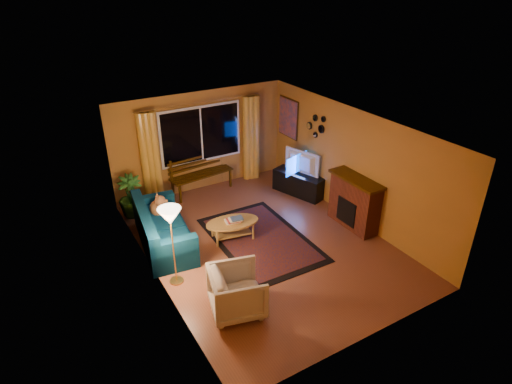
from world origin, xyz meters
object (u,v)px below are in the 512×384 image
bench (202,183)px  armchair (237,289)px  coffee_table (233,230)px  floor_lamp (173,247)px  tv_console (299,184)px  sofa (163,226)px

bench → armchair: armchair is taller
coffee_table → floor_lamp: bearing=-154.3°
tv_console → bench: bearing=128.3°
armchair → floor_lamp: 1.39m
floor_lamp → coffee_table: bearing=25.7°
armchair → tv_console: armchair is taller
sofa → floor_lamp: size_ratio=1.37×
sofa → tv_console: size_ratio=1.57×
bench → tv_console: size_ratio=1.22×
armchair → coffee_table: 2.16m
coffee_table → tv_console: 2.56m
sofa → armchair: bearing=-74.1°
floor_lamp → coffee_table: (1.54, 0.74, -0.56)m
sofa → tv_console: 3.70m
armchair → coffee_table: bearing=-10.8°
bench → floor_lamp: floor_lamp is taller
sofa → armchair: (0.37, -2.46, 0.01)m
bench → armchair: 4.41m
bench → coffee_table: bearing=-105.2°
armchair → floor_lamp: size_ratio=0.57×
bench → floor_lamp: (-1.86, -3.02, 0.52)m
armchair → tv_console: 4.39m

